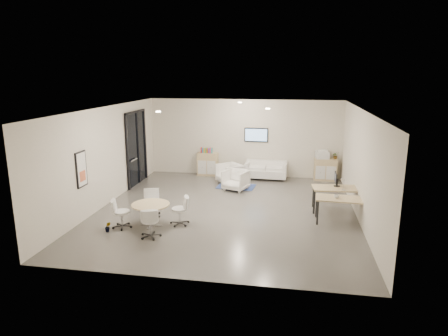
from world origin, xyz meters
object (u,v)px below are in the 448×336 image
at_px(desk_rear, 337,190).
at_px(desk_front, 341,201).
at_px(round_table, 151,207).
at_px(loveseat, 266,171).
at_px(armchair_right, 236,179).
at_px(armchair_left, 229,173).
at_px(sideboard_right, 325,169).
at_px(sideboard_left, 208,164).

distance_m(desk_rear, desk_front, 0.94).
bearing_deg(round_table, loveseat, 63.71).
bearing_deg(desk_front, armchair_right, 144.98).
height_order(armchair_left, desk_rear, armchair_left).
relative_size(sideboard_right, armchair_left, 1.06).
height_order(desk_rear, round_table, desk_rear).
distance_m(sideboard_left, desk_rear, 6.24).
relative_size(armchair_left, round_table, 0.79).
xyz_separation_m(armchair_left, desk_front, (3.85, -3.65, 0.23)).
distance_m(loveseat, armchair_left, 1.66).
height_order(sideboard_left, desk_front, sideboard_left).
distance_m(armchair_left, round_table, 5.09).
height_order(armchair_right, desk_front, armchair_right).
bearing_deg(armchair_right, loveseat, 80.94).
distance_m(sideboard_left, sideboard_right, 4.87).
height_order(armchair_right, round_table, armchair_right).
distance_m(loveseat, desk_front, 5.20).
height_order(desk_front, round_table, desk_front).
bearing_deg(sideboard_right, desk_rear, -88.98).
bearing_deg(desk_rear, sideboard_right, 85.85).
bearing_deg(desk_front, round_table, -163.65).
bearing_deg(desk_rear, sideboard_left, 137.21).
height_order(armchair_left, armchair_right, armchair_left).
xyz_separation_m(armchair_right, desk_front, (3.46, -2.76, 0.24)).
bearing_deg(armchair_left, sideboard_right, 64.37).
bearing_deg(armchair_left, armchair_right, -18.68).
bearing_deg(sideboard_right, armchair_right, -149.47).
distance_m(sideboard_right, armchair_right, 3.93).
bearing_deg(armchair_right, desk_rear, -7.99).
distance_m(sideboard_right, desk_rear, 3.82).
distance_m(sideboard_right, armchair_left, 3.92).
relative_size(sideboard_left, desk_rear, 0.62).
bearing_deg(sideboard_left, desk_front, -43.79).
bearing_deg(armchair_left, round_table, -58.72).
distance_m(desk_rear, round_table, 5.73).
xyz_separation_m(armchair_left, desk_rear, (3.83, -2.71, 0.28)).
height_order(sideboard_left, sideboard_right, sideboard_left).
height_order(sideboard_left, desk_rear, sideboard_left).
height_order(loveseat, armchair_left, armchair_left).
bearing_deg(desk_front, loveseat, 121.83).
height_order(armchair_left, desk_front, armchair_left).
bearing_deg(round_table, armchair_right, 64.92).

